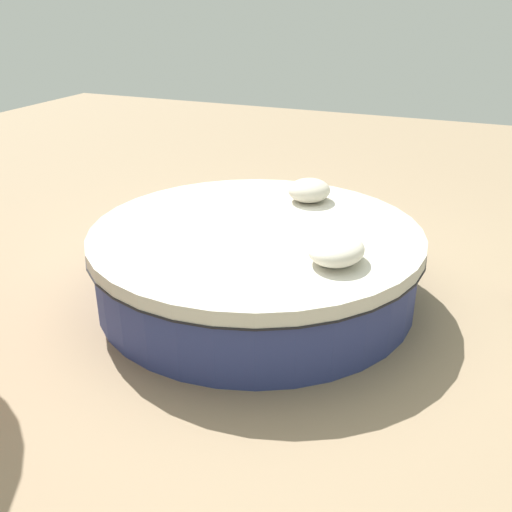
% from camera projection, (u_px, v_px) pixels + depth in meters
% --- Properties ---
extents(ground_plane, '(16.00, 16.00, 0.00)m').
position_uv_depth(ground_plane, '(256.00, 295.00, 4.84)').
color(ground_plane, '#9E8466').
extents(round_bed, '(2.66, 2.66, 0.60)m').
position_uv_depth(round_bed, '(256.00, 262.00, 4.71)').
color(round_bed, navy).
rests_on(round_bed, ground_plane).
extents(throw_pillow_0, '(0.47, 0.39, 0.19)m').
position_uv_depth(throw_pillow_0, '(336.00, 249.00, 4.00)').
color(throw_pillow_0, silver).
rests_on(throw_pillow_0, round_bed).
extents(throw_pillow_1, '(0.41, 0.37, 0.20)m').
position_uv_depth(throw_pillow_1, '(309.00, 190.00, 5.17)').
color(throw_pillow_1, beige).
rests_on(throw_pillow_1, round_bed).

